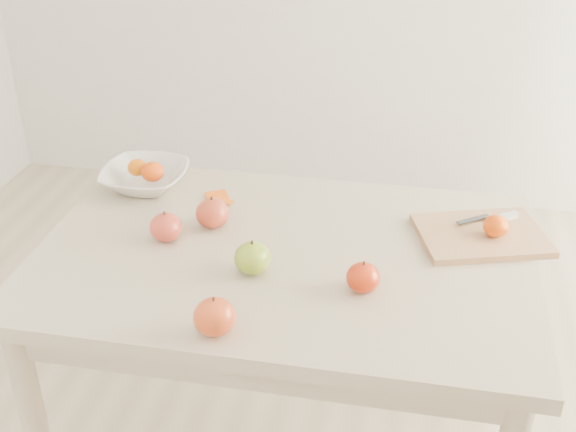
# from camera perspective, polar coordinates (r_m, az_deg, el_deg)

# --- Properties ---
(table) EXTENTS (1.20, 0.80, 0.75)m
(table) POSITION_cam_1_polar(r_m,az_deg,el_deg) (1.81, -0.30, -5.42)
(table) COLOR #C2AC93
(table) RESTS_ON ground
(cutting_board) EXTENTS (0.36, 0.31, 0.02)m
(cutting_board) POSITION_cam_1_polar(r_m,az_deg,el_deg) (1.86, 15.01, -1.47)
(cutting_board) COLOR tan
(cutting_board) RESTS_ON table
(board_tangerine) EXTENTS (0.06, 0.06, 0.05)m
(board_tangerine) POSITION_cam_1_polar(r_m,az_deg,el_deg) (1.84, 16.09, -0.75)
(board_tangerine) COLOR #D04A07
(board_tangerine) RESTS_ON cutting_board
(fruit_bowl) EXTENTS (0.24, 0.24, 0.06)m
(fruit_bowl) POSITION_cam_1_polar(r_m,az_deg,el_deg) (2.07, -11.22, 2.99)
(fruit_bowl) COLOR white
(fruit_bowl) RESTS_ON table
(bowl_tangerine_near) EXTENTS (0.05, 0.05, 0.05)m
(bowl_tangerine_near) POSITION_cam_1_polar(r_m,az_deg,el_deg) (2.08, -11.83, 3.78)
(bowl_tangerine_near) COLOR orange
(bowl_tangerine_near) RESTS_ON fruit_bowl
(bowl_tangerine_far) EXTENTS (0.06, 0.06, 0.06)m
(bowl_tangerine_far) POSITION_cam_1_polar(r_m,az_deg,el_deg) (2.04, -10.66, 3.47)
(bowl_tangerine_far) COLOR #E04D07
(bowl_tangerine_far) RESTS_ON fruit_bowl
(orange_peel_a) EXTENTS (0.07, 0.07, 0.01)m
(orange_peel_a) POSITION_cam_1_polar(r_m,az_deg,el_deg) (1.99, -5.63, 1.46)
(orange_peel_a) COLOR #E45810
(orange_peel_a) RESTS_ON table
(orange_peel_b) EXTENTS (0.05, 0.04, 0.01)m
(orange_peel_b) POSITION_cam_1_polar(r_m,az_deg,el_deg) (1.97, -5.04, 1.07)
(orange_peel_b) COLOR orange
(orange_peel_b) RESTS_ON table
(paring_knife) EXTENTS (0.16, 0.09, 0.01)m
(paring_knife) POSITION_cam_1_polar(r_m,az_deg,el_deg) (1.92, 16.37, -0.12)
(paring_knife) COLOR silver
(paring_knife) RESTS_ON cutting_board
(apple_green) EXTENTS (0.08, 0.08, 0.08)m
(apple_green) POSITION_cam_1_polar(r_m,az_deg,el_deg) (1.66, -2.82, -3.34)
(apple_green) COLOR #658915
(apple_green) RESTS_ON table
(apple_red_a) EXTENTS (0.09, 0.09, 0.08)m
(apple_red_a) POSITION_cam_1_polar(r_m,az_deg,el_deg) (1.84, -5.99, 0.24)
(apple_red_a) COLOR maroon
(apple_red_a) RESTS_ON table
(apple_red_e) EXTENTS (0.08, 0.08, 0.07)m
(apple_red_e) POSITION_cam_1_polar(r_m,az_deg,el_deg) (1.61, 5.95, -4.85)
(apple_red_e) COLOR #9B0306
(apple_red_e) RESTS_ON table
(apple_red_b) EXTENTS (0.08, 0.08, 0.07)m
(apple_red_b) POSITION_cam_1_polar(r_m,az_deg,el_deg) (1.80, -9.63, -0.88)
(apple_red_b) COLOR maroon
(apple_red_b) RESTS_ON table
(apple_red_c) EXTENTS (0.09, 0.09, 0.08)m
(apple_red_c) POSITION_cam_1_polar(r_m,az_deg,el_deg) (1.48, -5.82, -7.92)
(apple_red_c) COLOR #A7231C
(apple_red_c) RESTS_ON table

